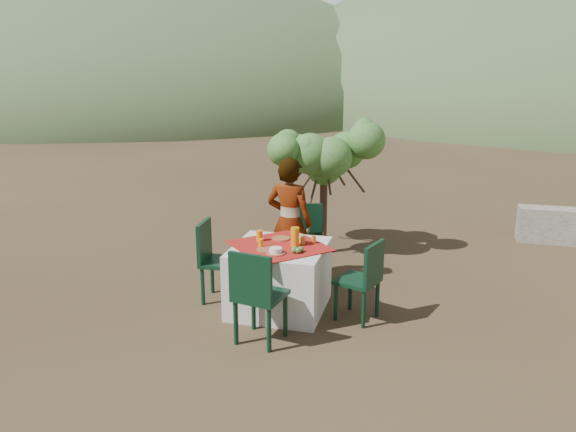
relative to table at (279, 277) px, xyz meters
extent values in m
plane|color=#362618|center=(0.67, 0.06, -0.38)|extent=(160.00, 160.00, 0.00)
cube|color=silver|center=(0.00, 0.00, 0.00)|extent=(1.02, 1.02, 0.75)
cube|color=maroon|center=(0.00, 0.00, 0.38)|extent=(1.30, 1.30, 0.01)
cylinder|color=black|center=(-0.05, 0.69, -0.14)|extent=(0.05, 0.05, 0.49)
cylinder|color=black|center=(0.31, 0.77, -0.14)|extent=(0.05, 0.05, 0.49)
cylinder|color=black|center=(-0.13, 1.05, -0.14)|extent=(0.05, 0.05, 0.49)
cylinder|color=black|center=(0.23, 1.12, -0.14)|extent=(0.05, 0.05, 0.49)
cube|color=black|center=(0.09, 0.91, 0.11)|extent=(0.54, 0.54, 0.04)
cube|color=black|center=(0.04, 1.11, 0.36)|extent=(0.45, 0.14, 0.47)
cylinder|color=black|center=(0.24, -0.64, -0.14)|extent=(0.05, 0.05, 0.49)
cylinder|color=black|center=(-0.13, -0.57, -0.14)|extent=(0.05, 0.05, 0.49)
cylinder|color=black|center=(0.17, -1.00, -0.14)|extent=(0.05, 0.05, 0.49)
cylinder|color=black|center=(-0.19, -0.93, -0.14)|extent=(0.05, 0.05, 0.49)
cube|color=black|center=(0.02, -0.78, 0.11)|extent=(0.53, 0.53, 0.04)
cube|color=black|center=(-0.02, -0.99, 0.37)|extent=(0.46, 0.13, 0.48)
cylinder|color=black|center=(-0.53, -0.09, -0.14)|extent=(0.05, 0.05, 0.47)
cylinder|color=black|center=(-0.56, 0.26, -0.14)|extent=(0.05, 0.05, 0.47)
cylinder|color=black|center=(-0.89, -0.12, -0.14)|extent=(0.05, 0.05, 0.47)
cylinder|color=black|center=(-0.92, 0.23, -0.14)|extent=(0.05, 0.05, 0.47)
cube|color=black|center=(-0.73, 0.07, 0.09)|extent=(0.47, 0.47, 0.04)
cube|color=black|center=(-0.93, 0.05, 0.35)|extent=(0.08, 0.44, 0.46)
cylinder|color=black|center=(0.79, 0.18, -0.16)|extent=(0.04, 0.04, 0.45)
cylinder|color=black|center=(0.68, -0.14, -0.16)|extent=(0.04, 0.04, 0.45)
cylinder|color=black|center=(1.11, 0.06, -0.16)|extent=(0.04, 0.04, 0.45)
cylinder|color=black|center=(1.00, -0.25, -0.16)|extent=(0.04, 0.04, 0.45)
cube|color=black|center=(0.89, -0.04, 0.07)|extent=(0.53, 0.53, 0.04)
cube|color=black|center=(1.07, -0.10, 0.30)|extent=(0.18, 0.41, 0.44)
imported|color=#8C6651|center=(-0.07, 0.73, 0.44)|extent=(0.66, 0.50, 1.64)
cylinder|color=#432C21|center=(0.10, 2.05, 0.27)|extent=(0.11, 0.11, 1.30)
sphere|color=#2F6C27|center=(0.10, 2.05, 0.92)|extent=(0.56, 0.56, 0.56)
sphere|color=#2F6C27|center=(0.61, 2.05, 1.06)|extent=(0.52, 0.52, 0.52)
sphere|color=#2F6C27|center=(-0.36, 2.14, 1.01)|extent=(0.48, 0.48, 0.48)
sphere|color=#2F6C27|center=(0.20, 2.56, 1.10)|extent=(0.50, 0.50, 0.50)
sphere|color=#2F6C27|center=(0.15, 1.58, 0.96)|extent=(0.45, 0.45, 0.45)
ellipsoid|color=#3E5731|center=(-17.33, 30.06, -0.38)|extent=(40.00, 40.00, 16.00)
ellipsoid|color=slate|center=(-3.33, 52.06, -0.38)|extent=(60.00, 60.00, 24.00)
cylinder|color=brown|center=(-0.04, 0.24, 0.39)|extent=(0.21, 0.21, 0.01)
cylinder|color=brown|center=(-0.09, -0.20, 0.39)|extent=(0.21, 0.21, 0.01)
cylinder|color=orange|center=(-0.26, 0.11, 0.44)|extent=(0.08, 0.08, 0.12)
cylinder|color=orange|center=(-0.18, -0.12, 0.43)|extent=(0.06, 0.06, 0.10)
cylinder|color=orange|center=(0.18, 0.03, 0.49)|extent=(0.10, 0.10, 0.21)
cylinder|color=brown|center=(0.04, -0.27, 0.39)|extent=(0.22, 0.22, 0.01)
cylinder|color=white|center=(0.04, -0.27, 0.42)|extent=(0.14, 0.14, 0.05)
cylinder|color=orange|center=(0.24, 0.11, 0.43)|extent=(0.05, 0.05, 0.09)
cylinder|color=orange|center=(0.35, 0.18, 0.43)|extent=(0.05, 0.05, 0.09)
cube|color=white|center=(0.21, 0.16, 0.43)|extent=(0.08, 0.06, 0.10)
sphere|color=#457C2D|center=(0.22, -0.16, 0.41)|extent=(0.06, 0.06, 0.06)
sphere|color=#457C2D|center=(0.29, -0.15, 0.41)|extent=(0.06, 0.06, 0.06)
sphere|color=#457C2D|center=(0.27, -0.21, 0.41)|extent=(0.06, 0.06, 0.06)
sphere|color=#457C2D|center=(0.22, -0.21, 0.41)|extent=(0.06, 0.06, 0.06)
camera|label=1|loc=(1.59, -5.74, 2.35)|focal=35.00mm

